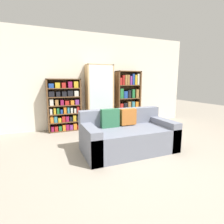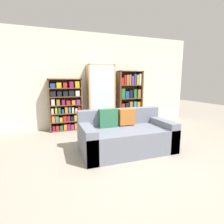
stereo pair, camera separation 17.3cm
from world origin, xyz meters
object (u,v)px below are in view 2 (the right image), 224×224
Objects in this scene: couch at (126,136)px; wine_bottle at (128,126)px; display_cabinet at (101,97)px; bookshelf_left at (66,106)px; bookshelf_right at (130,99)px.

wine_bottle is (0.58, 1.16, -0.13)m from couch.
bookshelf_left is at bearing 179.07° from display_cabinet.
bookshelf_right is at bearing 61.68° from wine_bottle.
bookshelf_right is 4.26× the size of wine_bottle.
bookshelf_left is 1.93m from bookshelf_right.
couch is 2.17m from bookshelf_left.
bookshelf_left is 3.64× the size of wine_bottle.
bookshelf_right is 1.06m from wine_bottle.
couch is 4.53× the size of wine_bottle.
couch is 1.30m from wine_bottle.
wine_bottle is (1.52, -0.75, -0.52)m from bookshelf_left.
couch is 2.20m from bookshelf_right.
display_cabinet is at bearing 88.60° from couch.
display_cabinet is (0.99, -0.02, 0.22)m from bookshelf_left.
couch is at bearing -117.20° from bookshelf_right.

